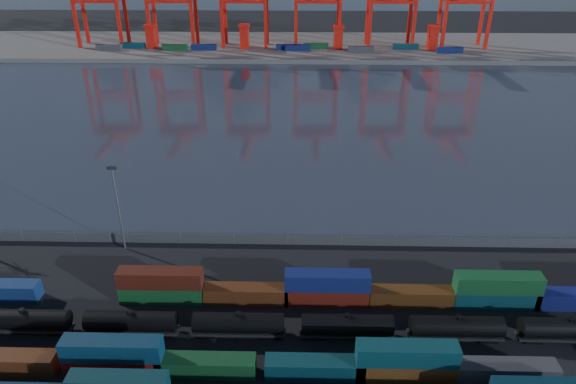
{
  "coord_description": "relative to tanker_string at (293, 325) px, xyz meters",
  "views": [
    {
      "loc": [
        1.98,
        -53.02,
        52.08
      ],
      "look_at": [
        0.0,
        30.0,
        10.0
      ],
      "focal_mm": 32.0,
      "sensor_mm": 36.0,
      "label": 1
    }
  ],
  "objects": [
    {
      "name": "harbor_water",
      "position": [
        -1.29,
        101.33,
        -2.07
      ],
      "size": [
        700.0,
        700.0,
        0.0
      ],
      "primitive_type": "plane",
      "color": "#2B323F",
      "rests_on": "ground"
    },
    {
      "name": "container_row_north",
      "position": [
        11.77,
        7.63,
        0.16
      ],
      "size": [
        142.57,
        2.68,
        5.71
      ],
      "color": "#101850",
      "rests_on": "ground"
    },
    {
      "name": "tanker_string",
      "position": [
        0.0,
        0.0,
        0.0
      ],
      "size": [
        90.99,
        2.9,
        4.15
      ],
      "color": "black",
      "rests_on": "ground"
    },
    {
      "name": "waterfront_fence",
      "position": [
        -1.29,
        24.33,
        -1.08
      ],
      "size": [
        160.12,
        0.12,
        2.2
      ],
      "color": "#595B5E",
      "rests_on": "ground"
    },
    {
      "name": "yard_light_mast",
      "position": [
        -31.29,
        22.33,
        7.22
      ],
      "size": [
        1.6,
        0.4,
        16.6
      ],
      "color": "slate",
      "rests_on": "ground"
    },
    {
      "name": "container_row_mid",
      "position": [
        -2.38,
        -7.42,
        -0.2
      ],
      "size": [
        141.64,
        2.64,
        5.63
      ],
      "color": "#3C3E41",
      "rests_on": "ground"
    },
    {
      "name": "straddle_carriers",
      "position": [
        -3.79,
        196.33,
        5.74
      ],
      "size": [
        140.0,
        7.0,
        11.1
      ],
      "color": "red",
      "rests_on": "far_quay"
    },
    {
      "name": "far_quay",
      "position": [
        -1.29,
        206.33,
        -1.08
      ],
      "size": [
        700.0,
        70.0,
        2.0
      ],
      "primitive_type": "cube",
      "color": "#514F4C",
      "rests_on": "ground"
    },
    {
      "name": "ground",
      "position": [
        -1.29,
        -3.67,
        -2.08
      ],
      "size": [
        700.0,
        700.0,
        0.0
      ],
      "primitive_type": "plane",
      "color": "black",
      "rests_on": "ground"
    },
    {
      "name": "quay_containers",
      "position": [
        -12.28,
        191.79,
        1.22
      ],
      "size": [
        172.58,
        10.99,
        2.6
      ],
      "color": "navy",
      "rests_on": "far_quay"
    }
  ]
}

